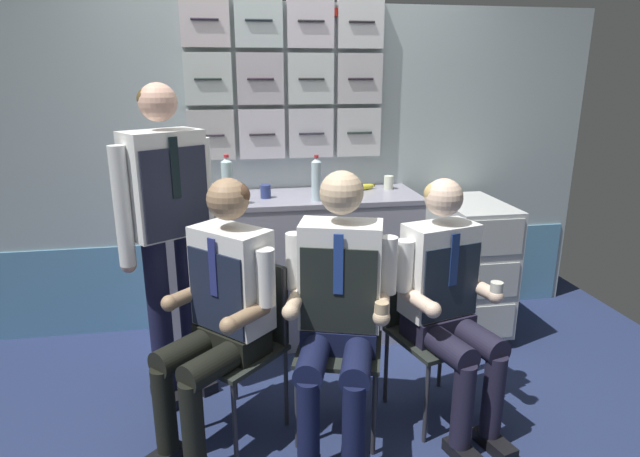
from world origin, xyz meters
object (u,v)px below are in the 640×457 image
(crew_member_left, at_px, (220,304))
(service_trolley, at_px, (469,264))
(folding_chair_left, at_px, (246,328))
(coffee_cup_white, at_px, (389,182))
(folding_chair_right, at_px, (341,324))
(folding_chair_by_counter, at_px, (426,314))
(water_bottle_clear, at_px, (316,179))
(crew_member_right, at_px, (339,299))
(crew_member_by_counter, at_px, (448,296))
(crew_member_standing, at_px, (168,220))
(snack_banana, at_px, (364,187))

(crew_member_left, bearing_deg, service_trolley, 27.71)
(folding_chair_left, distance_m, coffee_cup_white, 1.49)
(folding_chair_right, relative_size, coffee_cup_white, 9.46)
(service_trolley, bearing_deg, folding_chair_left, -153.82)
(folding_chair_by_counter, bearing_deg, service_trolley, 51.88)
(crew_member_left, xyz_separation_m, coffee_cup_white, (1.12, 1.09, 0.31))
(service_trolley, relative_size, water_bottle_clear, 3.26)
(folding_chair_right, bearing_deg, coffee_cup_white, 62.27)
(crew_member_right, height_order, crew_member_by_counter, crew_member_right)
(crew_member_right, bearing_deg, folding_chair_by_counter, 20.27)
(crew_member_standing, bearing_deg, folding_chair_by_counter, -14.09)
(service_trolley, distance_m, folding_chair_right, 1.31)
(crew_member_standing, distance_m, water_bottle_clear, 0.94)
(service_trolley, height_order, folding_chair_left, service_trolley)
(coffee_cup_white, bearing_deg, crew_member_by_counter, -91.85)
(service_trolley, relative_size, coffee_cup_white, 10.18)
(water_bottle_clear, bearing_deg, folding_chair_right, -90.29)
(crew_member_right, xyz_separation_m, snack_banana, (0.42, 1.18, 0.27))
(snack_banana, bearing_deg, crew_member_left, -131.14)
(folding_chair_by_counter, height_order, snack_banana, snack_banana)
(crew_member_left, height_order, folding_chair_right, crew_member_left)
(crew_member_left, bearing_deg, snack_banana, 48.86)
(folding_chair_right, distance_m, crew_member_right, 0.26)
(service_trolley, bearing_deg, snack_banana, 160.91)
(crew_member_right, bearing_deg, crew_member_standing, 147.01)
(crew_member_left, relative_size, folding_chair_right, 1.51)
(crew_member_by_counter, relative_size, coffee_cup_white, 13.95)
(crew_member_left, distance_m, water_bottle_clear, 1.10)
(folding_chair_left, bearing_deg, crew_member_by_counter, -9.48)
(crew_member_by_counter, bearing_deg, folding_chair_left, 170.52)
(crew_member_right, distance_m, coffee_cup_white, 1.34)
(folding_chair_left, distance_m, folding_chair_by_counter, 0.93)
(folding_chair_by_counter, bearing_deg, crew_member_standing, 165.91)
(folding_chair_right, bearing_deg, snack_banana, 70.14)
(crew_member_right, relative_size, crew_member_standing, 0.78)
(water_bottle_clear, bearing_deg, folding_chair_left, -122.95)
(crew_member_left, distance_m, crew_member_right, 0.54)
(service_trolley, height_order, crew_member_by_counter, crew_member_by_counter)
(folding_chair_left, bearing_deg, water_bottle_clear, 57.05)
(crew_member_left, relative_size, crew_member_right, 0.98)
(crew_member_right, distance_m, folding_chair_by_counter, 0.58)
(coffee_cup_white, bearing_deg, snack_banana, 179.64)
(crew_member_left, distance_m, snack_banana, 1.48)
(water_bottle_clear, relative_size, snack_banana, 1.62)
(crew_member_standing, height_order, coffee_cup_white, crew_member_standing)
(folding_chair_right, height_order, water_bottle_clear, water_bottle_clear)
(crew_member_standing, xyz_separation_m, water_bottle_clear, (0.84, 0.41, 0.10))
(folding_chair_by_counter, relative_size, coffee_cup_white, 9.46)
(crew_member_by_counter, relative_size, snack_banana, 7.26)
(crew_member_standing, relative_size, snack_banana, 9.76)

